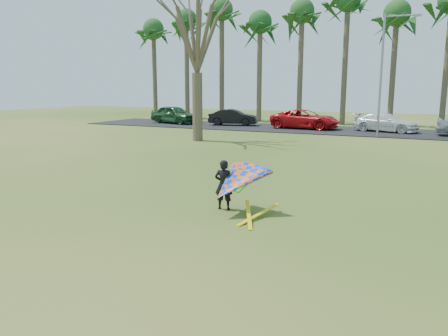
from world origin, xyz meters
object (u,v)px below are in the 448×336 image
at_px(bare_tree_left, 197,27).
at_px(car_1, 233,117).
at_px(kite_flyer, 234,183).
at_px(car_0, 174,114).
at_px(car_2, 305,119).
at_px(car_3, 386,123).
at_px(streetlight, 384,69).

relative_size(bare_tree_left, car_1, 2.34).
xyz_separation_m(car_1, kite_flyer, (10.80, -23.96, 0.09)).
xyz_separation_m(car_0, car_2, (12.00, 0.22, -0.05)).
bearing_deg(kite_flyer, car_3, 86.14).
bearing_deg(bare_tree_left, streetlight, 34.57).
height_order(car_2, car_3, car_2).
bearing_deg(car_1, car_2, -104.65).
relative_size(bare_tree_left, streetlight, 1.21).
relative_size(car_1, car_2, 0.77).
bearing_deg(car_3, streetlight, -166.19).
bearing_deg(bare_tree_left, car_3, 45.33).
distance_m(car_3, kite_flyer, 23.97).
bearing_deg(car_0, car_3, -76.29).
bearing_deg(car_2, kite_flyer, -165.54).
bearing_deg(car_0, streetlight, -86.77).
xyz_separation_m(car_0, car_3, (18.03, 0.44, -0.12)).
distance_m(car_2, kite_flyer, 24.11).
relative_size(bare_tree_left, car_0, 2.06).
bearing_deg(streetlight, car_3, 89.31).
xyz_separation_m(streetlight, kite_flyer, (-1.57, -20.60, -3.63)).
bearing_deg(car_3, car_0, 105.90).
height_order(streetlight, kite_flyer, streetlight).
height_order(streetlight, car_3, streetlight).
distance_m(car_0, car_2, 12.00).
bearing_deg(car_3, kite_flyer, -169.36).
xyz_separation_m(bare_tree_left, streetlight, (10.16, 7.00, -2.45)).
xyz_separation_m(car_1, car_2, (6.37, -0.26, 0.06)).
bearing_deg(car_3, car_2, 106.57).
xyz_separation_m(car_0, kite_flyer, (16.42, -23.48, -0.02)).
relative_size(bare_tree_left, car_2, 1.80).
height_order(car_0, car_3, car_0).
distance_m(bare_tree_left, car_0, 13.99).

